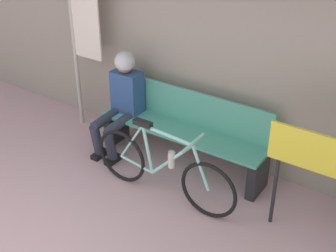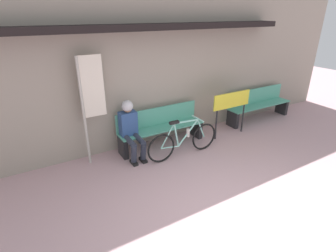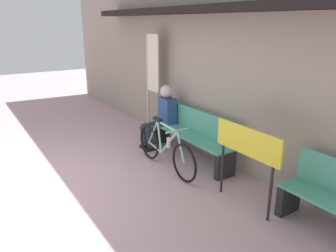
{
  "view_description": "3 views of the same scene",
  "coord_description": "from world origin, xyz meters",
  "px_view_note": "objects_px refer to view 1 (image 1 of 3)",
  "views": [
    {
      "loc": [
        2.55,
        -1.14,
        3.01
      ],
      "look_at": [
        0.18,
        2.4,
        0.58
      ],
      "focal_mm": 50.0,
      "sensor_mm": 36.0,
      "label": 1
    },
    {
      "loc": [
        -2.31,
        -1.97,
        2.76
      ],
      "look_at": [
        0.22,
        2.36,
        0.57
      ],
      "focal_mm": 28.0,
      "sensor_mm": 36.0,
      "label": 2
    },
    {
      "loc": [
        4.53,
        -0.64,
        2.31
      ],
      "look_at": [
        0.07,
        2.26,
        0.61
      ],
      "focal_mm": 35.0,
      "sensor_mm": 36.0,
      "label": 3
    }
  ],
  "objects_px": {
    "park_bench_near": "(184,131)",
    "signboard": "(328,164)",
    "person_seated": "(121,96)",
    "banner_pole": "(81,25)",
    "bicycle": "(163,169)"
  },
  "relations": [
    {
      "from": "bicycle",
      "to": "park_bench_near",
      "type": "bearing_deg",
      "value": 103.83
    },
    {
      "from": "park_bench_near",
      "to": "signboard",
      "type": "xyz_separation_m",
      "value": [
        1.65,
        -0.4,
        0.41
      ]
    },
    {
      "from": "person_seated",
      "to": "banner_pole",
      "type": "relative_size",
      "value": 0.57
    },
    {
      "from": "signboard",
      "to": "person_seated",
      "type": "bearing_deg",
      "value": 173.55
    },
    {
      "from": "park_bench_near",
      "to": "person_seated",
      "type": "relative_size",
      "value": 1.66
    },
    {
      "from": "bicycle",
      "to": "person_seated",
      "type": "xyz_separation_m",
      "value": [
        -0.93,
        0.53,
        0.33
      ]
    },
    {
      "from": "bicycle",
      "to": "banner_pole",
      "type": "xyz_separation_m",
      "value": [
        -1.62,
        0.69,
        1.0
      ]
    },
    {
      "from": "person_seated",
      "to": "banner_pole",
      "type": "distance_m",
      "value": 0.97
    },
    {
      "from": "park_bench_near",
      "to": "person_seated",
      "type": "height_order",
      "value": "person_seated"
    },
    {
      "from": "park_bench_near",
      "to": "signboard",
      "type": "bearing_deg",
      "value": -13.66
    },
    {
      "from": "park_bench_near",
      "to": "banner_pole",
      "type": "bearing_deg",
      "value": 178.69
    },
    {
      "from": "person_seated",
      "to": "park_bench_near",
      "type": "bearing_deg",
      "value": 9.44
    },
    {
      "from": "park_bench_near",
      "to": "signboard",
      "type": "height_order",
      "value": "signboard"
    },
    {
      "from": "person_seated",
      "to": "signboard",
      "type": "distance_m",
      "value": 2.44
    },
    {
      "from": "bicycle",
      "to": "signboard",
      "type": "height_order",
      "value": "signboard"
    }
  ]
}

